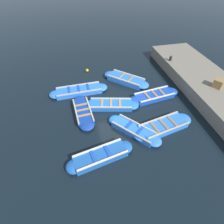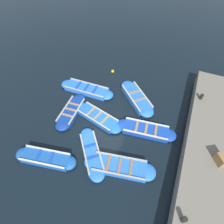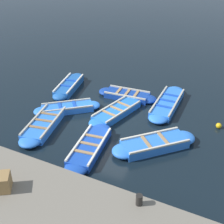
% 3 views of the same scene
% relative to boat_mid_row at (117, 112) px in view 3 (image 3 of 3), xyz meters
% --- Properties ---
extents(ground_plane, '(120.00, 120.00, 0.00)m').
position_rel_boat_mid_row_xyz_m(ground_plane, '(0.37, -0.19, -0.15)').
color(ground_plane, black).
extents(boat_mid_row, '(3.65, 1.67, 0.36)m').
position_rel_boat_mid_row_xyz_m(boat_mid_row, '(0.00, 0.00, 0.00)').
color(boat_mid_row, blue).
rests_on(boat_mid_row, ground).
extents(boat_stern_in, '(4.07, 1.12, 0.38)m').
position_rel_boat_mid_row_xyz_m(boat_stern_in, '(-1.85, 1.95, 0.01)').
color(boat_stern_in, blue).
rests_on(boat_stern_in, ground).
extents(boat_outer_left, '(1.11, 3.24, 0.36)m').
position_rel_boat_mid_row_xyz_m(boat_outer_left, '(-1.79, -0.24, -0.00)').
color(boat_outer_left, navy).
rests_on(boat_outer_left, ground).
extents(boat_tucked, '(3.45, 1.43, 0.43)m').
position_rel_boat_mid_row_xyz_m(boat_tucked, '(-1.30, -3.57, 0.03)').
color(boat_tucked, '#1E59AD').
rests_on(boat_tucked, ground).
extents(boat_broadside, '(3.65, 1.39, 0.38)m').
position_rel_boat_mid_row_xyz_m(boat_broadside, '(3.05, 0.25, 0.01)').
color(boat_broadside, '#1947B7').
rests_on(boat_broadside, ground).
extents(boat_far_corner, '(2.69, 2.99, 0.36)m').
position_rel_boat_mid_row_xyz_m(boat_far_corner, '(0.77, -2.32, 0.00)').
color(boat_far_corner, blue).
rests_on(boat_far_corner, ground).
extents(boat_inner_gap, '(3.83, 1.68, 0.39)m').
position_rel_boat_mid_row_xyz_m(boat_inner_gap, '(2.44, -2.45, 0.01)').
color(boat_inner_gap, blue).
rests_on(boat_inner_gap, ground).
extents(boat_outer_right, '(3.30, 3.22, 0.43)m').
position_rel_boat_mid_row_xyz_m(boat_outer_right, '(1.73, 2.54, 0.03)').
color(boat_outer_right, blue).
rests_on(boat_outer_right, ground).
extents(quay_wall, '(3.47, 12.94, 0.87)m').
position_rel_boat_mid_row_xyz_m(quay_wall, '(6.98, -0.19, 0.28)').
color(quay_wall, slate).
rests_on(quay_wall, ground).
extents(bollard_mid_north, '(0.20, 0.20, 0.35)m').
position_rel_boat_mid_row_xyz_m(bollard_mid_north, '(5.60, 3.38, 0.90)').
color(bollard_mid_north, black).
rests_on(bollard_mid_north, quay_wall).
extents(wooden_crate, '(0.76, 0.76, 0.54)m').
position_rel_boat_mid_row_xyz_m(wooden_crate, '(6.88, -0.60, 0.99)').
color(wooden_crate, olive).
rests_on(wooden_crate, quay_wall).
extents(buoy_orange_near, '(0.25, 0.25, 0.25)m').
position_rel_boat_mid_row_xyz_m(buoy_orange_near, '(-0.95, 4.64, -0.03)').
color(buoy_orange_near, '#EAB214').
rests_on(buoy_orange_near, ground).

